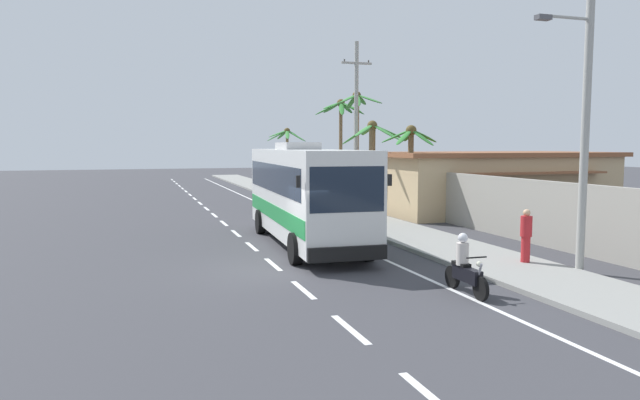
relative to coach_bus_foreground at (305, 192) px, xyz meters
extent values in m
plane|color=#3A3A3F|center=(-2.10, -4.06, -2.04)|extent=(160.00, 160.00, 0.00)
cube|color=gray|center=(4.70, 5.94, -1.97)|extent=(3.20, 90.00, 0.14)
cube|color=white|center=(-2.10, -13.73, -2.04)|extent=(0.16, 2.00, 0.01)
cube|color=white|center=(-2.10, -10.28, -2.04)|extent=(0.16, 2.00, 0.01)
cube|color=white|center=(-2.10, -6.84, -2.04)|extent=(0.16, 2.00, 0.01)
cube|color=white|center=(-2.10, -3.39, -2.04)|extent=(0.16, 2.00, 0.01)
cube|color=white|center=(-2.10, 0.05, -2.04)|extent=(0.16, 2.00, 0.01)
cube|color=white|center=(-2.10, 3.50, -2.04)|extent=(0.16, 2.00, 0.01)
cube|color=white|center=(-2.10, 6.95, -2.04)|extent=(0.16, 2.00, 0.01)
cube|color=white|center=(-2.10, 10.39, -2.04)|extent=(0.16, 2.00, 0.01)
cube|color=white|center=(-2.10, 13.84, -2.04)|extent=(0.16, 2.00, 0.01)
cube|color=white|center=(-2.10, 17.28, -2.04)|extent=(0.16, 2.00, 0.01)
cube|color=white|center=(-2.10, 20.73, -2.04)|extent=(0.16, 2.00, 0.01)
cube|color=white|center=(-2.10, 24.17, -2.04)|extent=(0.16, 2.00, 0.01)
cube|color=white|center=(-2.10, 27.62, -2.04)|extent=(0.16, 2.00, 0.01)
cube|color=white|center=(-2.10, 31.06, -2.04)|extent=(0.16, 2.00, 0.01)
cube|color=white|center=(-2.10, 34.51, -2.04)|extent=(0.16, 2.00, 0.01)
cube|color=white|center=(-2.10, 37.95, -2.04)|extent=(0.16, 2.00, 0.01)
cube|color=white|center=(-2.10, 41.40, -2.04)|extent=(0.16, 2.00, 0.01)
cube|color=white|center=(-2.10, 44.85, -2.04)|extent=(0.16, 2.00, 0.01)
cube|color=white|center=(1.65, 10.94, -2.04)|extent=(0.14, 70.00, 0.01)
cube|color=#9E998E|center=(8.50, 9.94, -0.80)|extent=(0.24, 60.00, 2.49)
cube|color=silver|center=(0.00, -0.03, -0.02)|extent=(3.04, 10.60, 3.26)
cube|color=#192333|center=(0.01, 0.17, 0.55)|extent=(3.03, 9.76, 1.04)
cube|color=#192333|center=(-0.26, -5.22, 0.47)|extent=(2.33, 0.21, 1.37)
cube|color=#1E843D|center=(0.00, -0.03, -0.76)|extent=(3.06, 10.39, 0.59)
cube|color=black|center=(-0.26, -5.31, -1.45)|extent=(2.48, 0.28, 0.44)
cube|color=#B7B7B7|center=(0.06, 1.28, 1.75)|extent=(1.50, 2.37, 0.28)
cube|color=black|center=(1.19, -5.08, 0.71)|extent=(0.12, 0.09, 0.36)
cube|color=black|center=(-1.69, -4.94, 0.71)|extent=(0.12, 0.09, 0.36)
cylinder|color=black|center=(1.05, -3.75, -1.52)|extent=(0.37, 1.05, 1.04)
cylinder|color=black|center=(-1.42, -3.63, -1.52)|extent=(0.37, 1.05, 1.04)
cylinder|color=black|center=(1.39, 3.05, -1.52)|extent=(0.37, 1.05, 1.04)
cylinder|color=black|center=(-1.08, 3.18, -1.52)|extent=(0.37, 1.05, 1.04)
cylinder|color=black|center=(1.75, -9.21, -1.74)|extent=(0.11, 0.60, 0.60)
cylinder|color=black|center=(1.78, -7.85, -1.74)|extent=(0.13, 0.60, 0.60)
cube|color=black|center=(1.76, -8.58, -1.52)|extent=(0.26, 1.10, 0.36)
cube|color=black|center=(1.77, -8.28, -1.32)|extent=(0.25, 0.60, 0.12)
cylinder|color=gray|center=(1.76, -9.09, -1.44)|extent=(0.07, 0.32, 0.67)
cylinder|color=black|center=(1.76, -8.99, -1.00)|extent=(0.56, 0.05, 0.04)
sphere|color=#EAEACC|center=(1.76, -9.11, -1.14)|extent=(0.14, 0.14, 0.14)
cylinder|color=beige|center=(1.77, -8.33, -1.03)|extent=(0.32, 0.32, 0.58)
sphere|color=white|center=(1.77, -8.33, -0.61)|extent=(0.26, 0.26, 0.26)
cylinder|color=red|center=(5.42, -6.15, -1.49)|extent=(0.28, 0.28, 0.82)
cylinder|color=red|center=(5.42, -6.15, -0.76)|extent=(0.36, 0.36, 0.65)
sphere|color=tan|center=(5.42, -6.15, -0.34)|extent=(0.23, 0.23, 0.23)
cylinder|color=#75388E|center=(4.16, 11.39, -1.52)|extent=(0.28, 0.28, 0.77)
cylinder|color=red|center=(4.16, 11.39, -0.83)|extent=(0.36, 0.36, 0.61)
sphere|color=#9E704C|center=(4.16, 11.39, -0.43)|extent=(0.22, 0.22, 0.22)
cylinder|color=#9E9E99|center=(6.36, -7.45, 3.07)|extent=(0.24, 0.24, 10.23)
cylinder|color=#9E9E99|center=(5.55, -7.45, 5.39)|extent=(1.63, 0.09, 0.09)
cube|color=#4C4C51|center=(4.73, -7.45, 5.33)|extent=(0.44, 0.24, 0.14)
cylinder|color=#9E9E99|center=(6.28, 10.53, 2.86)|extent=(0.24, 0.24, 9.81)
cube|color=#9E9E99|center=(6.28, 10.53, 6.53)|extent=(1.88, 0.12, 0.12)
cylinder|color=#4C4742|center=(5.52, 10.53, 6.65)|extent=(0.08, 0.08, 0.16)
cylinder|color=#4C4742|center=(7.03, 10.53, 6.65)|extent=(0.08, 0.08, 0.16)
cylinder|color=brown|center=(6.37, 8.34, 0.38)|extent=(0.35, 0.35, 4.85)
ellipsoid|color=#3D893D|center=(7.31, 8.16, 2.49)|extent=(2.01, 0.73, 0.95)
ellipsoid|color=#3D893D|center=(6.48, 9.36, 2.64)|extent=(0.60, 2.10, 0.65)
ellipsoid|color=#3D893D|center=(5.71, 8.97, 2.37)|extent=(1.60, 1.55, 1.19)
ellipsoid|color=#3D893D|center=(5.61, 7.68, 2.59)|extent=(1.78, 1.61, 0.76)
ellipsoid|color=#3D893D|center=(6.79, 7.48, 2.48)|extent=(1.19, 1.93, 0.97)
sphere|color=brown|center=(6.37, 8.34, 2.86)|extent=(0.56, 0.56, 0.56)
cylinder|color=brown|center=(7.73, 14.12, 1.45)|extent=(0.33, 0.33, 6.99)
ellipsoid|color=#3D893D|center=(8.66, 14.16, 4.79)|extent=(1.91, 0.45, 0.63)
ellipsoid|color=#3D893D|center=(8.33, 14.83, 4.79)|extent=(1.49, 1.68, 0.65)
ellipsoid|color=#3D893D|center=(7.69, 14.97, 4.59)|extent=(0.45, 1.78, 1.02)
ellipsoid|color=#3D893D|center=(7.01, 14.63, 4.66)|extent=(1.69, 1.35, 0.89)
ellipsoid|color=#3D893D|center=(6.99, 13.57, 4.76)|extent=(1.72, 1.42, 0.70)
ellipsoid|color=#3D893D|center=(7.47, 13.29, 4.63)|extent=(0.87, 1.82, 0.96)
ellipsoid|color=#3D893D|center=(8.20, 13.33, 4.75)|extent=(1.26, 1.80, 0.71)
sphere|color=brown|center=(7.73, 14.12, 5.00)|extent=(0.56, 0.56, 0.56)
cylinder|color=brown|center=(7.48, 5.87, 0.22)|extent=(0.29, 0.29, 4.53)
ellipsoid|color=#337F33|center=(8.25, 5.90, 2.26)|extent=(1.59, 0.41, 0.77)
ellipsoid|color=#337F33|center=(7.67, 6.63, 2.30)|extent=(0.74, 1.64, 0.70)
ellipsoid|color=#337F33|center=(6.80, 6.21, 2.25)|extent=(1.57, 1.02, 0.79)
ellipsoid|color=#337F33|center=(6.88, 5.46, 2.19)|extent=(1.46, 1.16, 0.90)
ellipsoid|color=#337F33|center=(7.78, 5.22, 2.17)|extent=(0.94, 1.52, 0.94)
sphere|color=brown|center=(7.48, 5.87, 2.54)|extent=(0.56, 0.56, 0.56)
cylinder|color=brown|center=(7.81, 17.34, 1.32)|extent=(0.25, 0.25, 6.73)
ellipsoid|color=#337F33|center=(8.74, 17.41, 4.39)|extent=(1.94, 0.52, 0.91)
ellipsoid|color=#337F33|center=(8.49, 18.01, 4.46)|extent=(1.64, 1.63, 0.78)
ellipsoid|color=#337F33|center=(7.47, 18.24, 4.47)|extent=(1.03, 1.96, 0.76)
ellipsoid|color=#337F33|center=(6.97, 17.71, 4.35)|extent=(1.87, 1.10, 0.98)
ellipsoid|color=#337F33|center=(6.98, 16.82, 4.51)|extent=(1.87, 1.37, 0.67)
ellipsoid|color=#337F33|center=(7.55, 16.48, 4.30)|extent=(0.88, 1.87, 1.08)
ellipsoid|color=#337F33|center=(8.25, 16.50, 4.42)|extent=(1.21, 1.88, 0.85)
sphere|color=brown|center=(7.81, 17.34, 4.74)|extent=(0.56, 0.56, 0.56)
cylinder|color=brown|center=(7.39, 30.55, 0.50)|extent=(0.26, 0.26, 5.09)
ellipsoid|color=#3D893D|center=(8.31, 30.58, 2.63)|extent=(1.90, 0.44, 1.14)
ellipsoid|color=#3D893D|center=(8.10, 31.27, 2.88)|extent=(1.70, 1.73, 0.67)
ellipsoid|color=#3D893D|center=(7.17, 31.50, 2.75)|extent=(0.79, 2.02, 0.90)
ellipsoid|color=#3D893D|center=(6.50, 30.82, 2.66)|extent=(1.94, 0.91, 1.09)
ellipsoid|color=#3D893D|center=(6.44, 30.22, 2.83)|extent=(2.04, 1.01, 0.76)
ellipsoid|color=#3D893D|center=(7.17, 29.60, 2.75)|extent=(0.81, 2.02, 0.92)
ellipsoid|color=#3D893D|center=(8.02, 29.86, 2.66)|extent=(1.56, 1.66, 1.08)
sphere|color=brown|center=(7.39, 30.55, 3.10)|extent=(0.56, 0.56, 0.56)
cube|color=tan|center=(13.16, 7.20, -0.45)|extent=(12.66, 6.82, 3.19)
cube|color=brown|center=(13.16, 7.20, 1.27)|extent=(13.41, 7.23, 0.24)
cube|color=brown|center=(13.16, 3.44, 0.35)|extent=(8.86, 0.80, 0.10)
camera|label=1|loc=(-6.33, -21.21, 1.77)|focal=32.39mm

